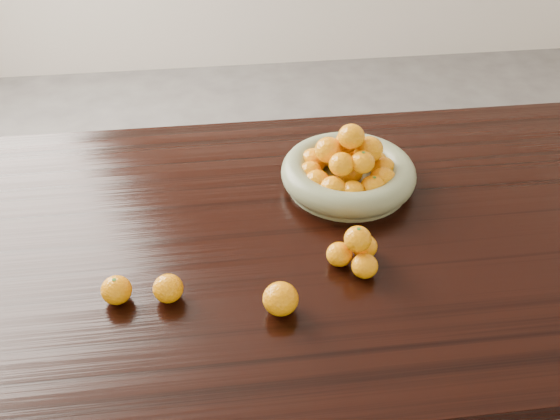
{
  "coord_description": "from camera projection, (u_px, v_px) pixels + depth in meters",
  "views": [
    {
      "loc": [
        -0.08,
        -1.05,
        1.64
      ],
      "look_at": [
        0.04,
        -0.02,
        0.83
      ],
      "focal_mm": 40.0,
      "sensor_mm": 36.0,
      "label": 1
    }
  ],
  "objects": [
    {
      "name": "orange_pyramid",
      "position": [
        357.0,
        251.0,
        1.28
      ],
      "size": [
        0.11,
        0.11,
        0.1
      ],
      "rotation": [
        0.0,
        0.0,
        0.3
      ],
      "color": "#FF9F07",
      "rests_on": "dining_table"
    },
    {
      "name": "loose_orange_0",
      "position": [
        116.0,
        290.0,
        1.2
      ],
      "size": [
        0.06,
        0.06,
        0.06
      ],
      "primitive_type": "ellipsoid",
      "color": "#FF9F07",
      "rests_on": "dining_table"
    },
    {
      "name": "dining_table",
      "position": [
        260.0,
        264.0,
        1.43
      ],
      "size": [
        2.0,
        1.0,
        0.75
      ],
      "color": "black",
      "rests_on": "ground"
    },
    {
      "name": "loose_orange_1",
      "position": [
        168.0,
        288.0,
        1.21
      ],
      "size": [
        0.06,
        0.06,
        0.06
      ],
      "primitive_type": "ellipsoid",
      "color": "#FF9F07",
      "rests_on": "dining_table"
    },
    {
      "name": "fruit_bowl",
      "position": [
        348.0,
        171.0,
        1.5
      ],
      "size": [
        0.33,
        0.33,
        0.17
      ],
      "rotation": [
        0.0,
        0.0,
        -0.26
      ],
      "color": "gray",
      "rests_on": "dining_table"
    },
    {
      "name": "loose_orange_2",
      "position": [
        281.0,
        299.0,
        1.18
      ],
      "size": [
        0.07,
        0.07,
        0.06
      ],
      "primitive_type": "ellipsoid",
      "color": "#FF9F07",
      "rests_on": "dining_table"
    }
  ]
}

